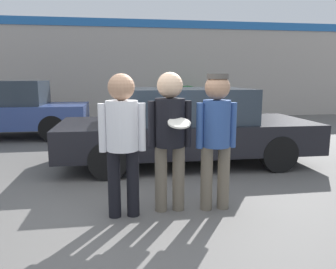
% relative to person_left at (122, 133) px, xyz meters
% --- Properties ---
extents(ground_plane, '(56.00, 56.00, 0.00)m').
position_rel_person_left_xyz_m(ground_plane, '(0.32, -0.03, -1.01)').
color(ground_plane, '#5B5956').
extents(storefront_building, '(24.00, 0.22, 3.84)m').
position_rel_person_left_xyz_m(storefront_building, '(0.32, 9.52, 0.94)').
color(storefront_building, '#B2A89E').
rests_on(storefront_building, ground).
extents(person_left, '(0.54, 0.37, 1.69)m').
position_rel_person_left_xyz_m(person_left, '(0.00, 0.00, 0.00)').
color(person_left, black).
rests_on(person_left, ground).
extents(person_middle_with_frisbee, '(0.53, 0.57, 1.71)m').
position_rel_person_left_xyz_m(person_middle_with_frisbee, '(0.57, 0.09, 0.01)').
color(person_middle_with_frisbee, '#665B4C').
rests_on(person_middle_with_frisbee, ground).
extents(person_right, '(0.50, 0.33, 1.69)m').
position_rel_person_left_xyz_m(person_right, '(1.14, 0.05, 0.00)').
color(person_right, '#665B4C').
rests_on(person_right, ground).
extents(parked_car_near, '(4.75, 1.96, 1.44)m').
position_rel_person_left_xyz_m(parked_car_near, '(1.22, 2.34, -0.29)').
color(parked_car_near, black).
rests_on(parked_car_near, ground).
extents(parked_car_far, '(4.23, 1.81, 1.55)m').
position_rel_person_left_xyz_m(parked_car_far, '(-3.06, 5.72, -0.24)').
color(parked_car_far, '#334784').
rests_on(parked_car_far, ground).
extents(shrub, '(1.32, 1.32, 1.32)m').
position_rel_person_left_xyz_m(shrub, '(2.62, 8.68, -0.36)').
color(shrub, '#2D6B33').
rests_on(shrub, ground).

